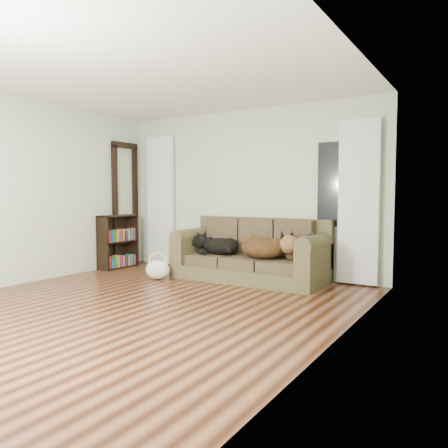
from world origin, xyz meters
The scene contains 15 objects.
floor centered at (0.00, 0.00, 0.00)m, with size 5.00×5.00×0.00m, color black.
ceiling centered at (0.00, 0.00, 2.60)m, with size 5.00×5.00×0.00m, color white.
wall_back centered at (0.00, 2.50, 1.30)m, with size 4.50×0.04×2.60m, color #B4C2AA.
wall_left centered at (-2.25, 0.00, 1.30)m, with size 0.04×5.00×2.60m, color #B4C2AA.
wall_right centered at (2.25, 0.00, 1.30)m, with size 0.04×5.00×2.60m, color #B4C2AA.
curtain_left centered at (-1.70, 2.42, 1.15)m, with size 0.55×0.08×2.25m, color white.
curtain_right centered at (1.80, 2.42, 1.15)m, with size 0.55×0.08×2.25m, color white.
window_pane centered at (1.45, 2.47, 1.40)m, with size 0.50×0.03×1.20m, color black.
door_casing centered at (-2.20, 2.05, 1.05)m, with size 0.07×0.60×2.10m, color black.
sofa centered at (0.34, 1.97, 0.45)m, with size 2.23×0.96×0.91m, color #43412C.
dog_black_lab centered at (-0.18, 1.95, 0.48)m, with size 0.61×0.42×0.26m, color black.
dog_shepherd centered at (0.63, 1.92, 0.49)m, with size 0.75×0.53×0.33m, color black.
tv_remote centered at (1.32, 1.86, 0.73)m, with size 0.05×0.17×0.02m, color black.
tote_bag centered at (-0.83, 1.30, 0.16)m, with size 0.39×0.30×0.28m, color beige.
bookshelf centered at (-2.09, 1.74, 0.50)m, with size 0.27×0.72×0.91m, color black.
Camera 1 is at (3.36, -3.63, 1.26)m, focal length 35.00 mm.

